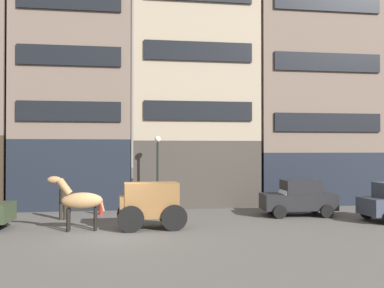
{
  "coord_description": "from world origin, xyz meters",
  "views": [
    {
      "loc": [
        0.54,
        -16.92,
        3.42
      ],
      "look_at": [
        3.2,
        1.98,
        3.66
      ],
      "focal_mm": 38.78,
      "sensor_mm": 36.0,
      "label": 1
    }
  ],
  "objects": [
    {
      "name": "building_center_left",
      "position": [
        -2.95,
        9.89,
        8.42
      ],
      "size": [
        7.14,
        7.23,
        16.74
      ],
      "color": "black",
      "rests_on": "ground_plane"
    },
    {
      "name": "pedestrian_officer",
      "position": [
        -2.86,
        3.89,
        0.98
      ],
      "size": [
        0.42,
        0.42,
        1.79
      ],
      "color": "black",
      "rests_on": "ground_plane"
    },
    {
      "name": "building_center_right",
      "position": [
        4.24,
        9.89,
        9.1
      ],
      "size": [
        7.94,
        7.23,
        18.11
      ],
      "color": "#38332D",
      "rests_on": "ground_plane"
    },
    {
      "name": "draft_horse",
      "position": [
        -1.71,
        0.96,
        1.27
      ],
      "size": [
        2.35,
        0.68,
        2.3
      ],
      "color": "#937047",
      "rests_on": "ground_plane"
    },
    {
      "name": "fire_hydrant_curbside",
      "position": [
        -1.15,
        5.25,
        0.43
      ],
      "size": [
        0.24,
        0.24,
        0.83
      ],
      "color": "maroon",
      "rests_on": "ground_plane"
    },
    {
      "name": "streetlamp_curbside",
      "position": [
        1.81,
        5.32,
        2.67
      ],
      "size": [
        0.32,
        0.32,
        4.12
      ],
      "color": "black",
      "rests_on": "ground_plane"
    },
    {
      "name": "ground_plane",
      "position": [
        0.0,
        0.0,
        0.0
      ],
      "size": [
        120.0,
        120.0,
        0.0
      ],
      "primitive_type": "plane",
      "color": "#4C4947"
    },
    {
      "name": "building_far_right",
      "position": [
        12.08,
        9.89,
        9.14
      ],
      "size": [
        8.45,
        7.23,
        18.2
      ],
      "color": "black",
      "rests_on": "ground_plane"
    },
    {
      "name": "cargo_wagon",
      "position": [
        1.24,
        0.96,
        1.15
      ],
      "size": [
        2.96,
        1.63,
        1.98
      ],
      "color": "brown",
      "rests_on": "ground_plane"
    },
    {
      "name": "sedan_parked_curb",
      "position": [
        8.94,
        3.43,
        0.91
      ],
      "size": [
        3.79,
        2.03,
        1.83
      ],
      "color": "black",
      "rests_on": "ground_plane"
    }
  ]
}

